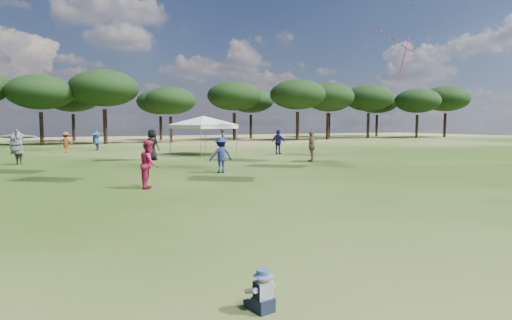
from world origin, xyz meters
The scene contains 4 objects.
tree_line centered at (2.39, 47.41, 5.42)m, with size 108.78×17.63×7.77m.
tent_right centered at (7.17, 25.65, 2.52)m, with size 6.38×6.38×2.94m.
toddler centered at (-0.59, 2.32, 0.22)m, with size 0.35×0.38×0.50m.
festival_crowd centered at (-2.63, 23.13, 0.85)m, with size 28.71×23.38×1.85m.
Camera 1 is at (-2.82, -1.91, 2.17)m, focal length 30.00 mm.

